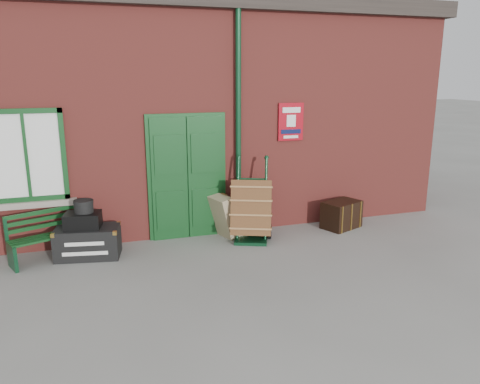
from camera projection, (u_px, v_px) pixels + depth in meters
name	position (u px, v px, depth m)	size (l,w,h in m)	color
ground	(227.00, 264.00, 7.40)	(80.00, 80.00, 0.00)	gray
station_building	(180.00, 110.00, 10.09)	(10.30, 4.30, 4.36)	#973730
bench	(52.00, 234.00, 7.55)	(1.39, 0.89, 0.83)	#103D18
houdini_trunk	(88.00, 242.00, 7.64)	(1.01, 0.55, 0.50)	black
strongbox	(83.00, 220.00, 7.53)	(0.55, 0.40, 0.25)	black
hatbox	(84.00, 206.00, 7.51)	(0.30, 0.30, 0.20)	black
suitcase_back	(223.00, 216.00, 8.54)	(0.22, 0.55, 0.77)	tan
suitcase_front	(233.00, 218.00, 8.61)	(0.20, 0.50, 0.66)	tan
porter_trolley	(252.00, 209.00, 8.40)	(0.95, 0.98, 1.47)	#0E381E
dark_trunk	(341.00, 215.00, 9.10)	(0.73, 0.48, 0.53)	black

